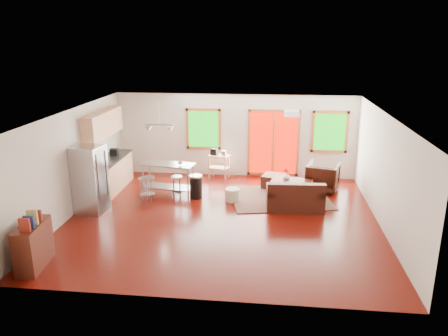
# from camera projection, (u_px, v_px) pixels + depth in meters

# --- Properties ---
(floor) EXTENTS (7.50, 7.00, 0.02)m
(floor) POSITION_uv_depth(u_px,v_px,m) (223.00, 218.00, 10.75)
(floor) COLOR #3B0703
(floor) RESTS_ON ground
(ceiling) EXTENTS (7.50, 7.00, 0.02)m
(ceiling) POSITION_uv_depth(u_px,v_px,m) (223.00, 113.00, 10.00)
(ceiling) COLOR silver
(ceiling) RESTS_ON ground
(back_wall) EXTENTS (7.50, 0.02, 2.60)m
(back_wall) POSITION_uv_depth(u_px,v_px,m) (235.00, 136.00, 13.71)
(back_wall) COLOR beige
(back_wall) RESTS_ON ground
(left_wall) EXTENTS (0.02, 7.00, 2.60)m
(left_wall) POSITION_uv_depth(u_px,v_px,m) (72.00, 163.00, 10.77)
(left_wall) COLOR beige
(left_wall) RESTS_ON ground
(right_wall) EXTENTS (0.02, 7.00, 2.60)m
(right_wall) POSITION_uv_depth(u_px,v_px,m) (386.00, 173.00, 9.98)
(right_wall) COLOR beige
(right_wall) RESTS_ON ground
(front_wall) EXTENTS (7.50, 0.02, 2.60)m
(front_wall) POSITION_uv_depth(u_px,v_px,m) (198.00, 230.00, 7.04)
(front_wall) COLOR beige
(front_wall) RESTS_ON ground
(window_left) EXTENTS (1.10, 0.05, 1.30)m
(window_left) POSITION_uv_depth(u_px,v_px,m) (204.00, 129.00, 13.71)
(window_left) COLOR #0C590B
(window_left) RESTS_ON back_wall
(french_doors) EXTENTS (1.60, 0.05, 2.10)m
(french_doors) POSITION_uv_depth(u_px,v_px,m) (273.00, 143.00, 13.60)
(french_doors) COLOR #B70C00
(french_doors) RESTS_ON back_wall
(window_right) EXTENTS (1.10, 0.05, 1.30)m
(window_right) POSITION_uv_depth(u_px,v_px,m) (330.00, 132.00, 13.30)
(window_right) COLOR #0C590B
(window_right) RESTS_ON back_wall
(rug) EXTENTS (2.99, 2.52, 0.03)m
(rug) POSITION_uv_depth(u_px,v_px,m) (280.00, 198.00, 12.06)
(rug) COLOR #4A5636
(rug) RESTS_ON floor
(loveseat) EXTENTS (1.49, 0.90, 0.77)m
(loveseat) POSITION_uv_depth(u_px,v_px,m) (295.00, 198.00, 11.25)
(loveseat) COLOR black
(loveseat) RESTS_ON floor
(coffee_table) EXTENTS (1.20, 0.88, 0.43)m
(coffee_table) POSITION_uv_depth(u_px,v_px,m) (291.00, 182.00, 12.23)
(coffee_table) COLOR #3B140C
(coffee_table) RESTS_ON floor
(armchair) EXTENTS (1.06, 1.02, 0.89)m
(armchair) POSITION_uv_depth(u_px,v_px,m) (323.00, 175.00, 12.58)
(armchair) COLOR black
(armchair) RESTS_ON floor
(ottoman) EXTENTS (0.73, 0.73, 0.39)m
(ottoman) POSITION_uv_depth(u_px,v_px,m) (273.00, 181.00, 12.87)
(ottoman) COLOR black
(ottoman) RESTS_ON floor
(pouf) EXTENTS (0.53, 0.53, 0.35)m
(pouf) POSITION_uv_depth(u_px,v_px,m) (232.00, 195.00, 11.82)
(pouf) COLOR beige
(pouf) RESTS_ON floor
(vase) EXTENTS (0.26, 0.27, 0.34)m
(vase) POSITION_uv_depth(u_px,v_px,m) (286.00, 176.00, 12.30)
(vase) COLOR silver
(vase) RESTS_ON coffee_table
(book) EXTENTS (0.21, 0.06, 0.28)m
(book) POSITION_uv_depth(u_px,v_px,m) (306.00, 178.00, 12.07)
(book) COLOR maroon
(book) RESTS_ON coffee_table
(cabinets) EXTENTS (0.64, 2.24, 2.30)m
(cabinets) POSITION_uv_depth(u_px,v_px,m) (108.00, 159.00, 12.47)
(cabinets) COLOR tan
(cabinets) RESTS_ON floor
(refrigerator) EXTENTS (0.78, 0.75, 1.72)m
(refrigerator) POSITION_uv_depth(u_px,v_px,m) (90.00, 179.00, 10.92)
(refrigerator) COLOR #B7BABC
(refrigerator) RESTS_ON floor
(island) EXTENTS (1.53, 0.80, 0.92)m
(island) POSITION_uv_depth(u_px,v_px,m) (168.00, 174.00, 12.13)
(island) COLOR #B7BABC
(island) RESTS_ON floor
(cup) EXTENTS (0.15, 0.14, 0.13)m
(cup) POSITION_uv_depth(u_px,v_px,m) (180.00, 162.00, 11.86)
(cup) COLOR silver
(cup) RESTS_ON island
(bar_stool_a) EXTENTS (0.33, 0.33, 0.67)m
(bar_stool_a) POSITION_uv_depth(u_px,v_px,m) (144.00, 184.00, 11.68)
(bar_stool_a) COLOR #B7BABC
(bar_stool_a) RESTS_ON floor
(bar_stool_b) EXTENTS (0.35, 0.35, 0.69)m
(bar_stool_b) POSITION_uv_depth(u_px,v_px,m) (149.00, 183.00, 11.72)
(bar_stool_b) COLOR #B7BABC
(bar_stool_b) RESTS_ON floor
(bar_stool_c) EXTENTS (0.34, 0.34, 0.65)m
(bar_stool_c) POSITION_uv_depth(u_px,v_px,m) (177.00, 182.00, 11.87)
(bar_stool_c) COLOR #B7BABC
(bar_stool_c) RESTS_ON floor
(trash_can) EXTENTS (0.40, 0.40, 0.65)m
(trash_can) POSITION_uv_depth(u_px,v_px,m) (196.00, 186.00, 12.02)
(trash_can) COLOR black
(trash_can) RESTS_ON floor
(kitchen_cart) EXTENTS (0.70, 0.55, 0.95)m
(kitchen_cart) POSITION_uv_depth(u_px,v_px,m) (218.00, 158.00, 13.58)
(kitchen_cart) COLOR tan
(kitchen_cart) RESTS_ON floor
(bookshelf) EXTENTS (0.48, 1.03, 1.17)m
(bookshelf) POSITION_uv_depth(u_px,v_px,m) (33.00, 245.00, 8.36)
(bookshelf) COLOR #3B140C
(bookshelf) RESTS_ON floor
(ceiling_flush) EXTENTS (0.35, 0.35, 0.12)m
(ceiling_flush) POSITION_uv_depth(u_px,v_px,m) (292.00, 113.00, 10.42)
(ceiling_flush) COLOR white
(ceiling_flush) RESTS_ON ceiling
(pendant_light) EXTENTS (0.80, 0.18, 0.79)m
(pendant_light) POSITION_uv_depth(u_px,v_px,m) (159.00, 128.00, 11.83)
(pendant_light) COLOR gray
(pendant_light) RESTS_ON ceiling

